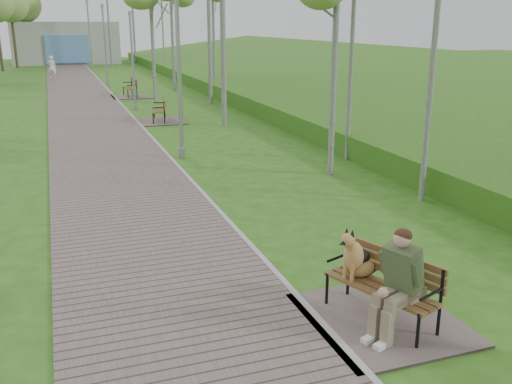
{
  "coord_description": "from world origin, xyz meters",
  "views": [
    {
      "loc": [
        -3.19,
        -10.26,
        4.01
      ],
      "look_at": [
        -0.08,
        -1.47,
        1.22
      ],
      "focal_mm": 40.0,
      "sensor_mm": 36.0,
      "label": 1
    }
  ],
  "objects": [
    {
      "name": "lamp_post_near",
      "position": [
        0.36,
        6.56,
        2.57
      ],
      "size": [
        0.21,
        0.21,
        5.51
      ],
      "color": "gray",
      "rests_on": "ground"
    },
    {
      "name": "lamp_post_far",
      "position": [
        0.33,
        43.38,
        2.7
      ],
      "size": [
        0.22,
        0.22,
        5.79
      ],
      "color": "gray",
      "rests_on": "ground"
    },
    {
      "name": "ground",
      "position": [
        0.0,
        0.0,
        0.0
      ],
      "size": [
        120.0,
        120.0,
        0.0
      ],
      "primitive_type": "plane",
      "color": "#2A5815",
      "rests_on": "ground"
    },
    {
      "name": "kerb",
      "position": [
        0.0,
        21.5,
        0.03
      ],
      "size": [
        0.1,
        67.0,
        0.05
      ],
      "primitive_type": "cube",
      "color": "#999993",
      "rests_on": "ground"
    },
    {
      "name": "lamp_post_third",
      "position": [
        0.2,
        28.02,
        2.37
      ],
      "size": [
        0.2,
        0.2,
        5.06
      ],
      "color": "gray",
      "rests_on": "ground"
    },
    {
      "name": "building_north",
      "position": [
        -1.5,
        50.97,
        1.99
      ],
      "size": [
        10.0,
        5.2,
        4.0
      ],
      "color": "#9E9E99",
      "rests_on": "ground"
    },
    {
      "name": "embankment",
      "position": [
        12.0,
        20.0,
        0.0
      ],
      "size": [
        14.0,
        70.0,
        1.6
      ],
      "primitive_type": "cube",
      "color": "#4A8728",
      "rests_on": "ground"
    },
    {
      "name": "bench_main",
      "position": [
        0.74,
        -4.18,
        0.49
      ],
      "size": [
        2.0,
        2.22,
        1.74
      ],
      "color": "#655752",
      "rests_on": "ground"
    },
    {
      "name": "bench_third",
      "position": [
        0.84,
        22.0,
        0.24
      ],
      "size": [
        2.05,
        2.27,
        1.26
      ],
      "color": "#655752",
      "rests_on": "ground"
    },
    {
      "name": "walkway",
      "position": [
        -1.75,
        21.5,
        0.02
      ],
      "size": [
        3.5,
        67.0,
        0.04
      ],
      "primitive_type": "cube",
      "color": "#655752",
      "rests_on": "ground"
    },
    {
      "name": "lamp_post_second",
      "position": [
        0.43,
        17.13,
        2.09
      ],
      "size": [
        0.17,
        0.17,
        4.47
      ],
      "color": "gray",
      "rests_on": "ground"
    },
    {
      "name": "bench_second",
      "position": [
        0.9,
        13.38,
        0.22
      ],
      "size": [
        1.95,
        2.16,
        1.2
      ],
      "color": "#655752",
      "rests_on": "ground"
    },
    {
      "name": "pedestrian_near",
      "position": [
        -3.09,
        34.72,
        0.82
      ],
      "size": [
        0.67,
        0.52,
        1.64
      ],
      "primitive_type": "imported",
      "rotation": [
        0.0,
        0.0,
        2.91
      ],
      "color": "white",
      "rests_on": "ground"
    }
  ]
}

